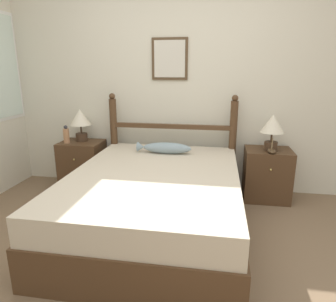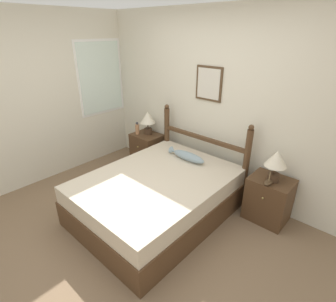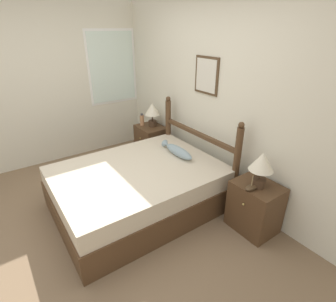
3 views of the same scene
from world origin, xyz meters
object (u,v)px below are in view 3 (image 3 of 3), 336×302
(bed, at_px, (139,188))
(nightstand_right, at_px, (255,207))
(bottle, at_px, (142,120))
(fish_pillow, at_px, (177,151))
(model_boat, at_px, (251,187))
(table_lamp_right, at_px, (262,164))
(nightstand_left, at_px, (151,142))
(table_lamp_left, at_px, (152,111))

(bed, relative_size, nightstand_right, 3.44)
(bottle, height_order, fish_pillow, bottle)
(model_boat, bearing_deg, table_lamp_right, 86.94)
(table_lamp_right, height_order, model_boat, table_lamp_right)
(nightstand_right, xyz_separation_m, bottle, (-2.37, -0.08, 0.39))
(table_lamp_right, bearing_deg, nightstand_left, 179.37)
(bed, xyz_separation_m, table_lamp_right, (1.12, 0.85, 0.57))
(table_lamp_left, relative_size, table_lamp_right, 1.00)
(nightstand_left, height_order, fish_pillow, fish_pillow)
(nightstand_left, distance_m, fish_pillow, 1.17)
(nightstand_right, xyz_separation_m, table_lamp_left, (-2.23, 0.05, 0.56))
(nightstand_right, xyz_separation_m, fish_pillow, (-1.13, -0.25, 0.33))
(nightstand_left, bearing_deg, table_lamp_right, -0.63)
(bottle, height_order, model_boat, bottle)
(nightstand_left, height_order, table_lamp_right, table_lamp_right)
(nightstand_right, bearing_deg, model_boat, -88.43)
(nightstand_right, bearing_deg, table_lamp_left, 178.82)
(bottle, bearing_deg, nightstand_left, 30.98)
(model_boat, xyz_separation_m, fish_pillow, (-1.14, -0.12, 0.01))
(table_lamp_left, xyz_separation_m, fish_pillow, (1.10, -0.29, -0.23))
(nightstand_left, bearing_deg, bed, -38.15)
(bed, xyz_separation_m, bottle, (-1.25, 0.79, 0.41))
(table_lamp_left, distance_m, table_lamp_right, 2.24)
(fish_pillow, bearing_deg, nightstand_right, 12.28)
(nightstand_right, height_order, table_lamp_right, table_lamp_right)
(fish_pillow, bearing_deg, bed, -88.16)
(bed, bearing_deg, table_lamp_left, 140.62)
(fish_pillow, bearing_deg, table_lamp_left, 165.12)
(bed, bearing_deg, fish_pillow, 91.84)
(table_lamp_right, bearing_deg, table_lamp_left, 178.20)
(nightstand_left, distance_m, table_lamp_right, 2.30)
(bottle, relative_size, model_boat, 1.29)
(nightstand_right, height_order, model_boat, model_boat)
(table_lamp_right, distance_m, fish_pillow, 1.19)
(bottle, bearing_deg, model_boat, -1.09)
(nightstand_left, xyz_separation_m, fish_pillow, (1.09, -0.25, 0.33))
(table_lamp_right, distance_m, bottle, 2.38)
(table_lamp_left, bearing_deg, table_lamp_right, -1.80)
(bed, bearing_deg, nightstand_left, 141.85)
(nightstand_right, bearing_deg, fish_pillow, -167.72)
(bottle, xyz_separation_m, model_boat, (2.37, -0.05, -0.07))
(bed, distance_m, table_lamp_right, 1.52)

